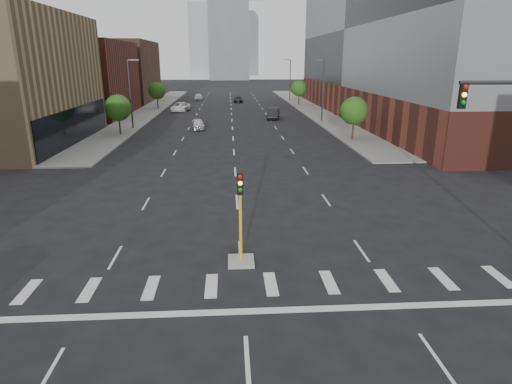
{
  "coord_description": "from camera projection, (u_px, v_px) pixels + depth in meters",
  "views": [
    {
      "loc": [
        -0.43,
        -9.0,
        9.06
      ],
      "look_at": [
        0.89,
        12.07,
        2.5
      ],
      "focal_mm": 30.0,
      "sensor_mm": 36.0,
      "label": 1
    }
  ],
  "objects": [
    {
      "name": "car_near_left",
      "position": [
        198.0,
        124.0,
        57.82
      ],
      "size": [
        2.11,
        4.24,
        1.39
      ],
      "primitive_type": "imported",
      "rotation": [
        0.0,
        0.0,
        0.12
      ],
      "color": "silver",
      "rests_on": "ground"
    },
    {
      "name": "streetlight_right_b",
      "position": [
        290.0,
        78.0,
        96.38
      ],
      "size": [
        1.6,
        0.22,
        9.07
      ],
      "color": "#2D2D30",
      "rests_on": "ground"
    },
    {
      "name": "building_left_far_a",
      "position": [
        65.0,
        79.0,
        70.77
      ],
      "size": [
        20.0,
        22.0,
        12.0
      ],
      "primitive_type": "cube",
      "color": "brown",
      "rests_on": "ground"
    },
    {
      "name": "car_deep_right",
      "position": [
        238.0,
        99.0,
        93.99
      ],
      "size": [
        1.93,
        4.61,
        1.33
      ],
      "primitive_type": "imported",
      "rotation": [
        0.0,
        0.0,
        0.02
      ],
      "color": "black",
      "rests_on": "ground"
    },
    {
      "name": "car_distant",
      "position": [
        199.0,
        97.0,
        99.01
      ],
      "size": [
        1.83,
        4.48,
        1.52
      ],
      "primitive_type": "imported",
      "rotation": [
        0.0,
        0.0,
        0.01
      ],
      "color": "silver",
      "rests_on": "ground"
    },
    {
      "name": "tower_mid",
      "position": [
        228.0,
        30.0,
        195.39
      ],
      "size": [
        18.0,
        18.0,
        44.0
      ],
      "primitive_type": "cube",
      "color": "slate",
      "rests_on": "ground"
    },
    {
      "name": "sidewalk_right_far",
      "position": [
        309.0,
        108.0,
        82.69
      ],
      "size": [
        5.0,
        92.0,
        0.15
      ],
      "primitive_type": "cube",
      "color": "gray",
      "rests_on": "ground"
    },
    {
      "name": "tree_right_near",
      "position": [
        354.0,
        111.0,
        49.24
      ],
      "size": [
        3.2,
        3.2,
        4.85
      ],
      "color": "#382619",
      "rests_on": "ground"
    },
    {
      "name": "building_left_far_b",
      "position": [
        107.0,
        71.0,
        95.41
      ],
      "size": [
        20.0,
        24.0,
        13.0
      ],
      "primitive_type": "cube",
      "color": "brown",
      "rests_on": "ground"
    },
    {
      "name": "tree_right_far",
      "position": [
        299.0,
        88.0,
        87.37
      ],
      "size": [
        3.2,
        3.2,
        4.85
      ],
      "color": "#382619",
      "rests_on": "ground"
    },
    {
      "name": "sidewalk_left_far",
      "position": [
        152.0,
        109.0,
        80.9
      ],
      "size": [
        5.0,
        92.0,
        0.15
      ],
      "primitive_type": "cube",
      "color": "gray",
      "rests_on": "ground"
    },
    {
      "name": "streetlight_left",
      "position": [
        131.0,
        91.0,
        56.66
      ],
      "size": [
        1.6,
        0.22,
        9.07
      ],
      "color": "#2D2D30",
      "rests_on": "ground"
    },
    {
      "name": "tower_left",
      "position": [
        212.0,
        4.0,
        210.12
      ],
      "size": [
        22.0,
        22.0,
        70.0
      ],
      "primitive_type": "cube",
      "color": "#B2B7BC",
      "rests_on": "ground"
    },
    {
      "name": "median_traffic_signal",
      "position": [
        241.0,
        244.0,
        19.55
      ],
      "size": [
        1.2,
        1.2,
        4.4
      ],
      "color": "#999993",
      "rests_on": "ground"
    },
    {
      "name": "car_far_left",
      "position": [
        181.0,
        107.0,
        77.66
      ],
      "size": [
        3.45,
        6.08,
        1.6
      ],
      "primitive_type": "imported",
      "rotation": [
        0.0,
        0.0,
        -0.14
      ],
      "color": "white",
      "rests_on": "ground"
    },
    {
      "name": "streetlight_right_a",
      "position": [
        322.0,
        88.0,
        63.02
      ],
      "size": [
        1.6,
        0.22,
        9.07
      ],
      "color": "#2D2D30",
      "rests_on": "ground"
    },
    {
      "name": "building_right_main",
      "position": [
        419.0,
        47.0,
        66.97
      ],
      "size": [
        24.0,
        70.0,
        22.0
      ],
      "color": "brown",
      "rests_on": "ground"
    },
    {
      "name": "tree_left_near",
      "position": [
        118.0,
        108.0,
        52.34
      ],
      "size": [
        3.2,
        3.2,
        4.85
      ],
      "color": "#382619",
      "rests_on": "ground"
    },
    {
      "name": "tree_left_far",
      "position": [
        157.0,
        91.0,
        80.93
      ],
      "size": [
        3.2,
        3.2,
        4.85
      ],
      "color": "#382619",
      "rests_on": "ground"
    },
    {
      "name": "car_mid_right",
      "position": [
        273.0,
        114.0,
        67.84
      ],
      "size": [
        2.51,
        5.26,
        1.67
      ],
      "primitive_type": "imported",
      "rotation": [
        0.0,
        0.0,
        -0.15
      ],
      "color": "black",
      "rests_on": "ground"
    },
    {
      "name": "tower_right",
      "position": [
        245.0,
        4.0,
        247.83
      ],
      "size": [
        20.0,
        20.0,
        80.0
      ],
      "primitive_type": "cube",
      "color": "#B2B7BC",
      "rests_on": "ground"
    }
  ]
}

